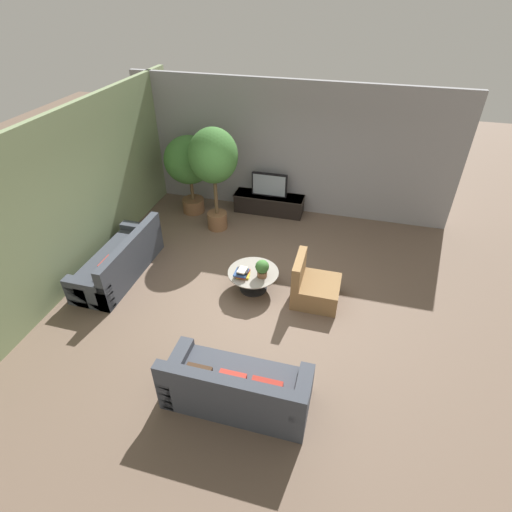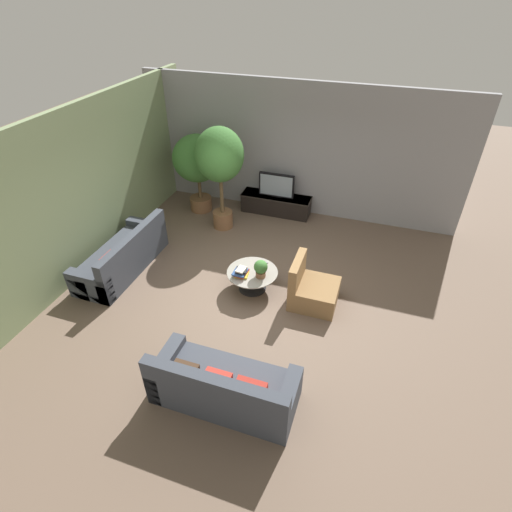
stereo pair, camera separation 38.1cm
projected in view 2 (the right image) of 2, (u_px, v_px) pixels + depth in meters
ground_plane at (249, 290)px, 7.38m from camera, size 24.00×24.00×0.00m
back_wall_stone at (297, 150)px, 9.01m from camera, size 7.40×0.12×3.00m
side_wall_left at (89, 186)px, 7.51m from camera, size 0.12×7.40×3.00m
media_console at (276, 204)px, 9.59m from camera, size 1.67×0.50×0.45m
television at (277, 185)px, 9.31m from camera, size 0.84×0.13×0.55m
coffee_table at (252, 277)px, 7.26m from camera, size 0.92×0.92×0.39m
couch_by_wall at (123, 257)px, 7.74m from camera, size 0.84×2.10×0.84m
couch_near_entry at (224, 387)px, 5.32m from camera, size 1.95×0.84×0.84m
armchair_wicker at (311, 290)px, 6.96m from camera, size 0.80×0.76×0.86m
potted_palm_tall at (197, 161)px, 9.13m from camera, size 1.12×1.12×1.86m
potted_palm_corner at (220, 159)px, 8.25m from camera, size 1.03×1.03×2.30m
potted_plant_tabletop at (261, 268)px, 6.98m from camera, size 0.24×0.24×0.34m
book_stack at (241, 272)px, 7.07m from camera, size 0.27×0.30×0.16m
remote_black at (264, 269)px, 7.25m from camera, size 0.12×0.16×0.02m
remote_silver at (264, 264)px, 7.38m from camera, size 0.14×0.14×0.02m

